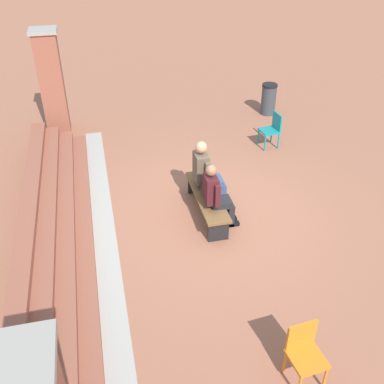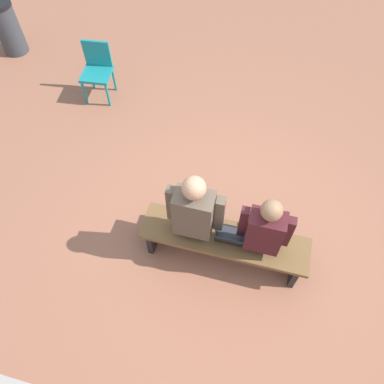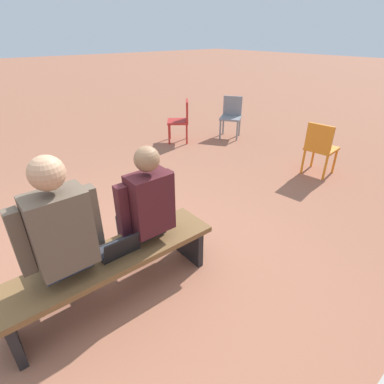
% 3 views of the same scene
% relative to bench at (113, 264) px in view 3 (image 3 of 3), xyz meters
% --- Properties ---
extents(ground_plane, '(60.00, 60.00, 0.00)m').
position_rel_bench_xyz_m(ground_plane, '(-0.02, -0.15, -0.35)').
color(ground_plane, '#9E6047').
extents(bench, '(1.80, 0.44, 0.45)m').
position_rel_bench_xyz_m(bench, '(0.00, 0.00, 0.00)').
color(bench, brown).
rests_on(bench, ground).
extents(person_student, '(0.52, 0.65, 1.30)m').
position_rel_bench_xyz_m(person_student, '(-0.37, -0.07, 0.35)').
color(person_student, '#232328').
rests_on(person_student, ground).
extents(person_adult, '(0.58, 0.73, 1.40)m').
position_rel_bench_xyz_m(person_adult, '(0.33, -0.07, 0.39)').
color(person_adult, '#384C75').
rests_on(person_adult, ground).
extents(laptop, '(0.32, 0.29, 0.21)m').
position_rel_bench_xyz_m(laptop, '(-0.06, 0.01, 0.15)').
color(laptop, black).
rests_on(laptop, bench).
extents(plastic_chair_mid_courtyard, '(0.58, 0.58, 0.84)m').
position_rel_bench_xyz_m(plastic_chair_mid_courtyard, '(-4.04, -2.56, 0.13)').
color(plastic_chair_mid_courtyard, gray).
rests_on(plastic_chair_mid_courtyard, ground).
extents(plastic_chair_near_bench_left, '(0.59, 0.59, 0.84)m').
position_rel_bench_xyz_m(plastic_chair_near_bench_left, '(-3.00, -2.96, 0.13)').
color(plastic_chair_near_bench_left, red).
rests_on(plastic_chair_near_bench_left, ground).
extents(plastic_chair_foreground, '(0.46, 0.46, 0.84)m').
position_rel_bench_xyz_m(plastic_chair_foreground, '(-3.65, -0.28, 0.13)').
color(plastic_chair_foreground, orange).
rests_on(plastic_chair_foreground, ground).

